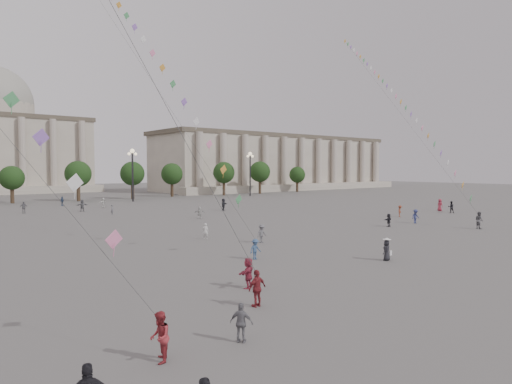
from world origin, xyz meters
TOP-DOWN VIEW (x-y plane):
  - ground at (0.00, 0.00)m, footprint 360.00×360.00m
  - hall_east at (75.00, 93.89)m, footprint 84.00×26.22m
  - tree_row at (0.00, 78.00)m, footprint 137.12×5.12m
  - lamp_post_mid_east at (15.00, 70.00)m, footprint 2.00×0.90m
  - lamp_post_far_east at (45.00, 70.00)m, footprint 2.00×0.90m
  - person_crowd_0 at (0.78, 68.00)m, footprint 1.02×0.93m
  - person_crowd_3 at (21.78, 14.10)m, footprint 1.44×0.58m
  - person_crowd_4 at (5.20, 59.89)m, footprint 1.61×1.12m
  - person_crowd_6 at (3.09, 14.41)m, footprint 1.14×0.73m
  - person_crowd_7 at (9.29, 35.20)m, footprint 1.42×1.32m
  - person_crowd_8 at (31.98, 19.43)m, footprint 1.19×0.99m
  - person_crowd_9 at (18.31, 42.60)m, footprint 1.80×1.45m
  - person_crowd_12 at (0.18, 55.13)m, footprint 1.75×0.81m
  - person_crowd_13 at (0.25, 19.40)m, footprint 0.66×0.65m
  - person_crowd_14 at (27.06, 13.96)m, footprint 1.20×0.80m
  - person_crowd_15 at (42.85, 17.89)m, footprint 1.09×1.09m
  - person_crowd_16 at (-7.67, 57.40)m, footprint 1.10×0.57m
  - person_crowd_19 at (1.79, 46.80)m, footprint 0.60×0.66m
  - person_crowd_20 at (44.37, 20.54)m, footprint 0.78×1.04m
  - tourist_0 at (-9.13, -0.15)m, footprint 1.09×0.52m
  - tourist_2 at (-7.36, 2.85)m, footprint 1.64×1.21m
  - tourist_3 at (-12.47, -3.33)m, footprint 0.84×0.96m
  - kite_flyer_0 at (-15.76, -3.01)m, footprint 1.01×1.08m
  - kite_flyer_1 at (-2.02, 8.92)m, footprint 1.02×0.64m
  - kite_flyer_2 at (28.07, 6.70)m, footprint 1.07×1.16m
  - hat_person at (5.20, 2.59)m, footprint 0.81×0.60m
  - kite_train_east at (38.13, 25.41)m, footprint 19.48×35.06m

SIDE VIEW (x-z plane):
  - ground at x=0.00m, z-range 0.00..0.00m
  - person_crowd_19 at x=1.79m, z-range 0.00..1.51m
  - person_crowd_3 at x=21.78m, z-range 0.00..1.51m
  - kite_flyer_1 at x=-2.02m, z-range 0.00..1.52m
  - person_crowd_13 at x=0.25m, z-range 0.00..1.53m
  - tourist_3 at x=-12.47m, z-range 0.00..1.56m
  - person_crowd_7 at x=9.29m, z-range 0.00..1.59m
  - person_crowd_8 at x=31.98m, z-range 0.00..1.60m
  - hat_person at x=5.20m, z-range -0.02..1.67m
  - person_crowd_4 at x=5.20m, z-range 0.00..1.67m
  - person_crowd_0 at x=0.78m, z-range 0.00..1.68m
  - person_crowd_6 at x=3.09m, z-range 0.00..1.68m
  - person_crowd_14 at x=27.06m, z-range 0.00..1.72m
  - tourist_2 at x=-7.36m, z-range 0.00..1.72m
  - kite_flyer_0 at x=-15.76m, z-range 0.00..1.78m
  - person_crowd_15 at x=42.85m, z-range 0.00..1.78m
  - person_crowd_16 at x=-7.67m, z-range 0.00..1.80m
  - tourist_0 at x=-9.13m, z-range 0.00..1.82m
  - person_crowd_12 at x=0.18m, z-range 0.00..1.82m
  - person_crowd_20 at x=44.37m, z-range 0.00..1.91m
  - kite_flyer_2 at x=28.07m, z-range 0.00..1.92m
  - person_crowd_9 at x=18.31m, z-range 0.00..1.92m
  - tree_row at x=0.00m, z-range 1.39..9.39m
  - lamp_post_mid_east at x=15.00m, z-range 2.03..12.68m
  - lamp_post_far_east at x=45.00m, z-range 2.03..12.68m
  - hall_east at x=75.00m, z-range -0.17..17.03m
  - kite_train_east at x=38.13m, z-range -7.21..43.74m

